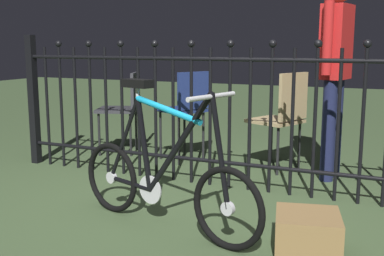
% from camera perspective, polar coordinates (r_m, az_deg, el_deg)
% --- Properties ---
extents(ground_plane, '(20.00, 20.00, 0.00)m').
position_cam_1_polar(ground_plane, '(3.17, -1.86, -10.46)').
color(ground_plane, '#415734').
extents(iron_fence, '(3.74, 0.07, 1.19)m').
position_cam_1_polar(iron_fence, '(3.71, 2.02, 2.15)').
color(iron_fence, black).
rests_on(iron_fence, ground).
extents(bicycle, '(1.37, 0.50, 0.90)m').
position_cam_1_polar(bicycle, '(2.87, -3.48, -5.98)').
color(bicycle, black).
rests_on(bicycle, ground).
extents(chair_navy, '(0.50, 0.50, 0.86)m').
position_cam_1_polar(chair_navy, '(4.49, -0.68, 2.73)').
color(chair_navy, black).
rests_on(chair_navy, ground).
extents(chair_tan, '(0.51, 0.51, 0.87)m').
position_cam_1_polar(chair_tan, '(4.23, 10.85, 1.81)').
color(chair_tan, black).
rests_on(chair_tan, ground).
extents(chair_charcoal, '(0.51, 0.51, 0.83)m').
position_cam_1_polar(chair_charcoal, '(4.90, -8.04, 2.88)').
color(chair_charcoal, black).
rests_on(chair_charcoal, ground).
extents(person_visitor, '(0.24, 0.47, 1.65)m').
position_cam_1_polar(person_visitor, '(4.02, 16.81, 7.91)').
color(person_visitor, '#191E3F').
rests_on(person_visitor, ground).
extents(display_crate, '(0.41, 0.41, 0.22)m').
position_cam_1_polar(display_crate, '(2.68, 13.67, -12.18)').
color(display_crate, olive).
rests_on(display_crate, ground).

